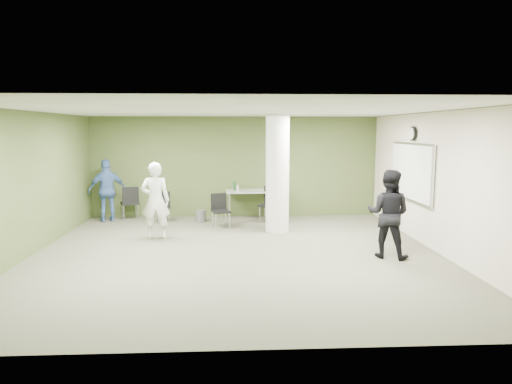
{
  "coord_description": "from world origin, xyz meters",
  "views": [
    {
      "loc": [
        -0.05,
        -8.79,
        2.44
      ],
      "look_at": [
        0.44,
        1.0,
        1.09
      ],
      "focal_mm": 32.0,
      "sensor_mm": 36.0,
      "label": 1
    }
  ],
  "objects": [
    {
      "name": "ceiling",
      "position": [
        0.0,
        0.0,
        2.8
      ],
      "size": [
        8.0,
        8.0,
        0.0
      ],
      "primitive_type": "plane",
      "rotation": [
        3.14,
        0.0,
        0.0
      ],
      "color": "white",
      "rests_on": "wall_back"
    },
    {
      "name": "chair_back_left",
      "position": [
        -2.85,
        3.57,
        0.53
      ],
      "size": [
        0.58,
        0.58,
        0.92
      ],
      "rotation": [
        0.0,
        0.0,
        3.5
      ],
      "color": "black",
      "rests_on": "floor"
    },
    {
      "name": "wall_right_cream",
      "position": [
        4.0,
        0.0,
        1.4
      ],
      "size": [
        0.02,
        8.0,
        2.8
      ],
      "primitive_type": "cube",
      "color": "beige",
      "rests_on": "floor"
    },
    {
      "name": "chair_table_left",
      "position": [
        -0.39,
        2.52,
        0.49
      ],
      "size": [
        0.53,
        0.53,
        0.85
      ],
      "rotation": [
        0.0,
        0.0,
        0.3
      ],
      "color": "black",
      "rests_on": "floor"
    },
    {
      "name": "wastebasket",
      "position": [
        -0.93,
        3.2,
        0.16
      ],
      "size": [
        0.28,
        0.28,
        0.32
      ],
      "primitive_type": "cylinder",
      "color": "#4C4C4C",
      "rests_on": "floor"
    },
    {
      "name": "folding_table",
      "position": [
        0.56,
        3.55,
        0.74
      ],
      "size": [
        1.69,
        0.78,
        1.04
      ],
      "rotation": [
        0.0,
        0.0,
        0.03
      ],
      "color": "#9A9994",
      "rests_on": "floor"
    },
    {
      "name": "man_blue",
      "position": [
        -3.4,
        3.4,
        0.83
      ],
      "size": [
        1.06,
        0.74,
        1.67
      ],
      "primitive_type": "imported",
      "rotation": [
        0.0,
        0.0,
        3.52
      ],
      "color": "#4268A6",
      "rests_on": "floor"
    },
    {
      "name": "chair_back_right",
      "position": [
        -1.94,
        3.15,
        0.48
      ],
      "size": [
        0.52,
        0.52,
        0.84
      ],
      "rotation": [
        0.0,
        0.0,
        3.46
      ],
      "color": "black",
      "rests_on": "floor"
    },
    {
      "name": "man_black",
      "position": [
        2.89,
        -0.38,
        0.85
      ],
      "size": [
        1.03,
        0.96,
        1.69
      ],
      "primitive_type": "imported",
      "rotation": [
        0.0,
        0.0,
        2.63
      ],
      "color": "black",
      "rests_on": "floor"
    },
    {
      "name": "column",
      "position": [
        1.0,
        2.0,
        1.4
      ],
      "size": [
        0.56,
        0.56,
        2.8
      ],
      "primitive_type": "cylinder",
      "color": "silver",
      "rests_on": "floor"
    },
    {
      "name": "floor",
      "position": [
        0.0,
        0.0,
        0.0
      ],
      "size": [
        8.0,
        8.0,
        0.0
      ],
      "primitive_type": "plane",
      "color": "#4D4D3D",
      "rests_on": "ground"
    },
    {
      "name": "wall_back",
      "position": [
        0.0,
        4.0,
        1.4
      ],
      "size": [
        8.0,
        2.8,
        0.02
      ],
      "primitive_type": "cube",
      "rotation": [
        1.57,
        0.0,
        0.0
      ],
      "color": "#42592A",
      "rests_on": "floor"
    },
    {
      "name": "chair_table_right",
      "position": [
        0.93,
        3.12,
        0.55
      ],
      "size": [
        0.62,
        0.62,
        0.94
      ],
      "rotation": [
        0.0,
        0.0,
        -0.43
      ],
      "color": "black",
      "rests_on": "floor"
    },
    {
      "name": "woman_white",
      "position": [
        -1.8,
        1.39,
        0.86
      ],
      "size": [
        0.65,
        0.44,
        1.73
      ],
      "primitive_type": "imported",
      "rotation": [
        0.0,
        0.0,
        3.19
      ],
      "color": "white",
      "rests_on": "floor"
    },
    {
      "name": "wall_left",
      "position": [
        -4.0,
        0.0,
        1.4
      ],
      "size": [
        0.02,
        8.0,
        2.8
      ],
      "primitive_type": "cube",
      "color": "#42592A",
      "rests_on": "floor"
    },
    {
      "name": "whiteboard",
      "position": [
        3.92,
        1.2,
        1.5
      ],
      "size": [
        0.05,
        2.3,
        1.3
      ],
      "color": "silver",
      "rests_on": "wall_right_cream"
    },
    {
      "name": "wall_clock",
      "position": [
        3.92,
        1.2,
        2.35
      ],
      "size": [
        0.06,
        0.32,
        0.32
      ],
      "color": "black",
      "rests_on": "wall_right_cream"
    }
  ]
}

